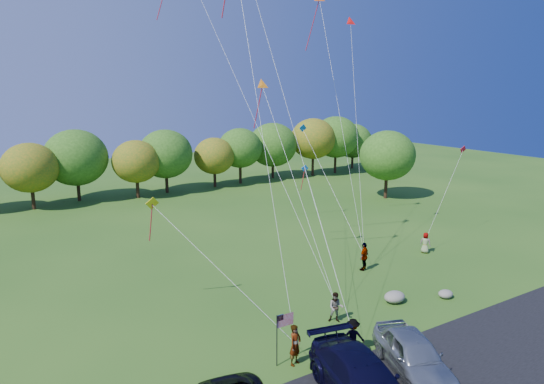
% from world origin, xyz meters
% --- Properties ---
extents(ground, '(140.00, 140.00, 0.00)m').
position_xyz_m(ground, '(0.00, 0.00, 0.00)').
color(ground, '#275117').
rests_on(ground, ground).
extents(treeline, '(75.28, 27.53, 8.31)m').
position_xyz_m(treeline, '(-0.45, 36.13, 4.65)').
color(treeline, '#392014').
rests_on(treeline, ground).
extents(minivan_navy, '(3.61, 6.36, 1.74)m').
position_xyz_m(minivan_navy, '(-2.42, -3.52, 0.93)').
color(minivan_navy, black).
rests_on(minivan_navy, asphalt_lane).
extents(minivan_silver, '(3.63, 5.34, 1.69)m').
position_xyz_m(minivan_silver, '(0.69, -3.22, 0.90)').
color(minivan_silver, '#949A9D').
rests_on(minivan_silver, asphalt_lane).
extents(flyer_a, '(0.79, 0.66, 1.85)m').
position_xyz_m(flyer_a, '(-3.11, 0.01, 0.92)').
color(flyer_a, '#4C4C59').
rests_on(flyer_a, ground).
extents(flyer_b, '(0.99, 0.96, 1.60)m').
position_xyz_m(flyer_b, '(0.91, 2.17, 0.80)').
color(flyer_b, '#4C4C59').
rests_on(flyer_b, ground).
extents(flyer_c, '(1.25, 1.14, 1.68)m').
position_xyz_m(flyer_c, '(-0.39, -0.63, 0.84)').
color(flyer_c, '#4C4C59').
rests_on(flyer_c, ground).
extents(flyer_d, '(1.21, 0.90, 1.92)m').
position_xyz_m(flyer_d, '(7.15, 6.91, 0.96)').
color(flyer_d, '#4C4C59').
rests_on(flyer_d, ground).
extents(flyer_e, '(0.78, 0.89, 1.54)m').
position_xyz_m(flyer_e, '(13.35, 7.17, 0.77)').
color(flyer_e, '#4C4C59').
rests_on(flyer_e, ground).
extents(flag_assembly, '(0.88, 0.57, 2.38)m').
position_xyz_m(flag_assembly, '(-3.60, 0.32, 1.77)').
color(flag_assembly, black).
rests_on(flag_assembly, ground).
extents(boulder_near, '(1.28, 1.00, 0.64)m').
position_xyz_m(boulder_near, '(5.23, 2.25, 0.32)').
color(boulder_near, '#9D9389').
rests_on(boulder_near, ground).
extents(boulder_far, '(0.90, 0.75, 0.47)m').
position_xyz_m(boulder_far, '(8.19, 1.13, 0.23)').
color(boulder_far, gray).
rests_on(boulder_far, ground).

